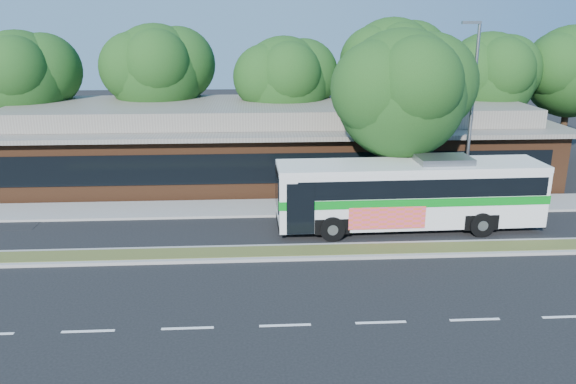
# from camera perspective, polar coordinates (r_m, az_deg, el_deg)

# --- Properties ---
(ground) EXTENTS (120.00, 120.00, 0.00)m
(ground) POSITION_cam_1_polar(r_m,az_deg,el_deg) (22.31, -0.99, -6.93)
(ground) COLOR black
(ground) RESTS_ON ground
(median_strip) EXTENTS (26.00, 1.10, 0.15)m
(median_strip) POSITION_cam_1_polar(r_m,az_deg,el_deg) (22.83, -1.05, -6.16)
(median_strip) COLOR #455022
(median_strip) RESTS_ON ground
(sidewalk) EXTENTS (44.00, 2.60, 0.12)m
(sidewalk) POSITION_cam_1_polar(r_m,az_deg,el_deg) (28.27, -1.53, -1.60)
(sidewalk) COLOR gray
(sidewalk) RESTS_ON ground
(plaza_building) EXTENTS (33.20, 11.20, 4.45)m
(plaza_building) POSITION_cam_1_polar(r_m,az_deg,el_deg) (34.10, -1.92, 5.20)
(plaza_building) COLOR #502C19
(plaza_building) RESTS_ON ground
(lamp_post) EXTENTS (0.93, 0.18, 9.07)m
(lamp_post) POSITION_cam_1_polar(r_m,az_deg,el_deg) (28.67, 18.09, 7.80)
(lamp_post) COLOR slate
(lamp_post) RESTS_ON ground
(tree_bg_a) EXTENTS (6.47, 5.80, 8.63)m
(tree_bg_a) POSITION_cam_1_polar(r_m,az_deg,el_deg) (38.25, -24.89, 10.62)
(tree_bg_a) COLOR black
(tree_bg_a) RESTS_ON ground
(tree_bg_b) EXTENTS (6.69, 6.00, 9.00)m
(tree_bg_b) POSITION_cam_1_polar(r_m,az_deg,el_deg) (37.11, -12.54, 12.03)
(tree_bg_b) COLOR black
(tree_bg_b) RESTS_ON ground
(tree_bg_c) EXTENTS (6.24, 5.60, 8.26)m
(tree_bg_c) POSITION_cam_1_polar(r_m,az_deg,el_deg) (35.77, 0.23, 11.37)
(tree_bg_c) COLOR black
(tree_bg_c) RESTS_ON ground
(tree_bg_d) EXTENTS (6.91, 6.20, 9.37)m
(tree_bg_d) POSITION_cam_1_polar(r_m,az_deg,el_deg) (37.80, 11.11, 12.61)
(tree_bg_d) COLOR black
(tree_bg_d) RESTS_ON ground
(tree_bg_e) EXTENTS (6.47, 5.80, 8.50)m
(tree_bg_e) POSITION_cam_1_polar(r_m,az_deg,el_deg) (38.81, 20.16, 11.02)
(tree_bg_e) COLOR black
(tree_bg_e) RESTS_ON ground
(transit_bus) EXTENTS (11.92, 2.98, 3.33)m
(transit_bus) POSITION_cam_1_polar(r_m,az_deg,el_deg) (25.65, 12.32, 0.27)
(transit_bus) COLOR silver
(transit_bus) RESTS_ON ground
(sedan) EXTENTS (5.38, 2.91, 1.48)m
(sedan) POSITION_cam_1_polar(r_m,az_deg,el_deg) (33.39, -23.07, 1.14)
(sedan) COLOR #AFB1B7
(sedan) RESTS_ON ground
(sidewalk_tree) EXTENTS (6.78, 6.08, 8.81)m
(sidewalk_tree) POSITION_cam_1_polar(r_m,az_deg,el_deg) (27.36, 12.24, 9.99)
(sidewalk_tree) COLOR black
(sidewalk_tree) RESTS_ON ground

